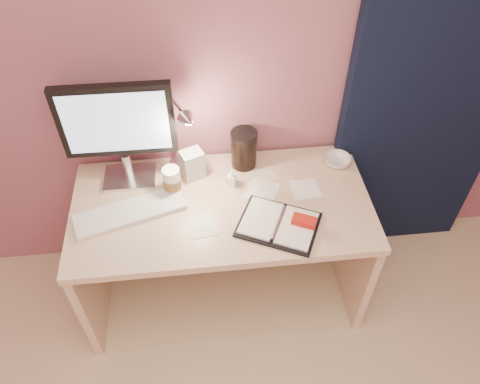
{
  "coord_description": "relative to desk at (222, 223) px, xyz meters",
  "views": [
    {
      "loc": [
        -0.08,
        -0.1,
        2.34
      ],
      "look_at": [
        0.08,
        1.33,
        0.85
      ],
      "focal_mm": 35.0,
      "sensor_mm": 36.0,
      "label": 1
    }
  ],
  "objects": [
    {
      "name": "bowl",
      "position": [
        0.6,
        0.14,
        0.25
      ],
      "size": [
        0.15,
        0.15,
        0.04
      ],
      "primitive_type": "imported",
      "rotation": [
        0.0,
        0.0,
        0.15
      ],
      "color": "silver",
      "rests_on": "desk"
    },
    {
      "name": "monitor",
      "position": [
        -0.43,
        0.14,
        0.55
      ],
      "size": [
        0.51,
        0.18,
        0.54
      ],
      "rotation": [
        0.0,
        0.0,
        -0.01
      ],
      "color": "silver",
      "rests_on": "desk"
    },
    {
      "name": "lotion_bottle",
      "position": [
        0.06,
        0.05,
        0.27
      ],
      "size": [
        0.05,
        0.05,
        0.09
      ],
      "primitive_type": "imported",
      "rotation": [
        0.0,
        0.0,
        -0.43
      ],
      "color": "white",
      "rests_on": "desk"
    },
    {
      "name": "clear_cup",
      "position": [
        0.21,
        -0.06,
        0.3
      ],
      "size": [
        0.08,
        0.08,
        0.14
      ],
      "primitive_type": "cylinder",
      "color": "white",
      "rests_on": "desk"
    },
    {
      "name": "room",
      "position": [
        0.95,
        0.24,
        0.63
      ],
      "size": [
        3.5,
        3.5,
        3.5
      ],
      "color": "#C6B28E",
      "rests_on": "ground"
    },
    {
      "name": "keyboard",
      "position": [
        -0.42,
        -0.09,
        0.24
      ],
      "size": [
        0.52,
        0.29,
        0.02
      ],
      "primitive_type": "cube",
      "rotation": [
        0.0,
        0.0,
        0.29
      ],
      "color": "silver",
      "rests_on": "desk"
    },
    {
      "name": "paper_c",
      "position": [
        0.2,
        -0.01,
        0.23
      ],
      "size": [
        0.19,
        0.19,
        0.0
      ],
      "primitive_type": "cube",
      "rotation": [
        0.0,
        0.0,
        1.12
      ],
      "color": "white",
      "rests_on": "desk"
    },
    {
      "name": "product_box",
      "position": [
        -0.12,
        0.13,
        0.3
      ],
      "size": [
        0.13,
        0.11,
        0.15
      ],
      "primitive_type": "cube",
      "rotation": [
        0.0,
        0.0,
        0.39
      ],
      "color": "beige",
      "rests_on": "desk"
    },
    {
      "name": "planner",
      "position": [
        0.25,
        -0.24,
        0.24
      ],
      "size": [
        0.42,
        0.38,
        0.05
      ],
      "rotation": [
        0.0,
        0.0,
        -0.45
      ],
      "color": "black",
      "rests_on": "desk"
    },
    {
      "name": "desk_lamp",
      "position": [
        -0.23,
        0.13,
        0.49
      ],
      "size": [
        0.17,
        0.25,
        0.42
      ],
      "rotation": [
        0.0,
        0.0,
        0.41
      ],
      "color": "silver",
      "rests_on": "desk"
    },
    {
      "name": "dark_jar",
      "position": [
        0.13,
        0.19,
        0.32
      ],
      "size": [
        0.13,
        0.13,
        0.18
      ],
      "primitive_type": "cylinder",
      "color": "black",
      "rests_on": "desk"
    },
    {
      "name": "desk",
      "position": [
        0.0,
        0.0,
        0.0
      ],
      "size": [
        1.4,
        0.7,
        0.73
      ],
      "color": "#CDAC91",
      "rests_on": "ground"
    },
    {
      "name": "coffee_cup",
      "position": [
        -0.22,
        0.04,
        0.29
      ],
      "size": [
        0.08,
        0.08,
        0.14
      ],
      "color": "white",
      "rests_on": "desk"
    },
    {
      "name": "paper_b",
      "position": [
        0.41,
        -0.02,
        0.23
      ],
      "size": [
        0.14,
        0.14,
        0.0
      ],
      "primitive_type": "cube",
      "rotation": [
        0.0,
        0.0,
        0.05
      ],
      "color": "white",
      "rests_on": "desk"
    },
    {
      "name": "paper_a",
      "position": [
        -0.1,
        -0.2,
        0.23
      ],
      "size": [
        0.15,
        0.15,
        0.0
      ],
      "primitive_type": "cube",
      "rotation": [
        0.0,
        0.0,
        0.14
      ],
      "color": "white",
      "rests_on": "desk"
    }
  ]
}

